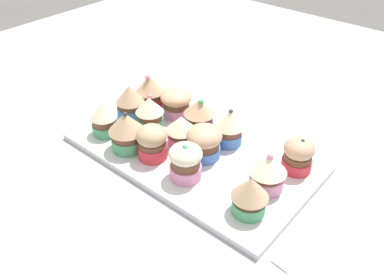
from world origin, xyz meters
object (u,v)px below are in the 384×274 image
object	(u,v)px
cupcake_1	(126,130)
cupcake_6	(150,113)
napkin	(331,263)
cupcake_12	(199,114)
cupcake_14	(298,155)
cupcake_8	(204,141)
cupcake_4	(250,194)
cupcake_10	(150,92)
baking_tray	(192,152)
cupcake_5	(130,101)
cupcake_2	(152,142)
cupcake_9	(268,171)
cupcake_3	(186,161)
cupcake_13	(229,126)
cupcake_7	(183,129)
cupcake_0	(104,118)
cupcake_11	(176,102)

from	to	relation	value
cupcake_1	cupcake_6	size ratio (longest dim) A/B	1.09
napkin	cupcake_12	bearing A→B (deg)	159.79
cupcake_1	cupcake_14	world-z (taller)	cupcake_1
cupcake_8	napkin	xyz separation A→B (cm)	(28.98, -6.78, -4.28)
cupcake_1	cupcake_12	bearing A→B (deg)	65.08
cupcake_4	cupcake_8	world-z (taller)	cupcake_4
cupcake_10	baking_tray	bearing A→B (deg)	-19.58
cupcake_5	cupcake_12	world-z (taller)	same
baking_tray	cupcake_2	size ratio (longest dim) A/B	6.85
cupcake_6	cupcake_9	bearing A→B (deg)	-0.27
cupcake_3	cupcake_12	xyz separation A→B (cm)	(-7.59, 12.94, 0.23)
baking_tray	cupcake_13	distance (cm)	8.79
baking_tray	cupcake_7	bearing A→B (deg)	171.22
cupcake_5	cupcake_9	world-z (taller)	cupcake_5
cupcake_6	cupcake_14	world-z (taller)	cupcake_6
cupcake_0	cupcake_2	xyz separation A→B (cm)	(12.89, 0.64, -0.16)
baking_tray	cupcake_4	size ratio (longest dim) A/B	6.71
cupcake_3	cupcake_12	bearing A→B (deg)	120.38
cupcake_6	cupcake_14	xyz separation A→B (cm)	(29.50, 7.61, -0.52)
cupcake_8	cupcake_10	size ratio (longest dim) A/B	0.82
cupcake_3	cupcake_4	distance (cm)	13.25
cupcake_0	cupcake_4	world-z (taller)	cupcake_0
cupcake_8	cupcake_2	bearing A→B (deg)	-138.25
cupcake_3	cupcake_4	size ratio (longest dim) A/B	1.02
cupcake_2	cupcake_14	world-z (taller)	same
cupcake_2	cupcake_9	bearing A→B (deg)	17.21
baking_tray	cupcake_5	xyz separation A→B (cm)	(-17.81, 0.65, 4.37)
cupcake_4	napkin	xyz separation A→B (cm)	(14.43, -0.10, -4.63)
cupcake_0	cupcake_13	world-z (taller)	cupcake_13
baking_tray	cupcake_10	bearing A→B (deg)	160.42
baking_tray	cupcake_10	distance (cm)	18.91
baking_tray	cupcake_8	bearing A→B (deg)	-0.45
cupcake_9	napkin	world-z (taller)	cupcake_9
cupcake_5	napkin	bearing A→B (deg)	-8.53
cupcake_14	cupcake_3	bearing A→B (deg)	-133.86
baking_tray	cupcake_8	xyz separation A→B (cm)	(2.96, -0.02, 3.98)
cupcake_12	cupcake_4	bearing A→B (deg)	-31.73
cupcake_13	cupcake_1	bearing A→B (deg)	-134.51
baking_tray	cupcake_0	xyz separation A→B (cm)	(-17.14, -7.10, 4.24)
cupcake_13	napkin	size ratio (longest dim) A/B	0.61
cupcake_5	cupcake_11	world-z (taller)	cupcake_5
cupcake_4	cupcake_14	world-z (taller)	cupcake_4
cupcake_10	cupcake_12	world-z (taller)	cupcake_10
cupcake_6	cupcake_11	bearing A→B (deg)	86.47
cupcake_2	cupcake_6	distance (cm)	9.65
cupcake_6	cupcake_8	distance (cm)	14.25
cupcake_7	cupcake_10	bearing A→B (deg)	158.50
cupcake_12	cupcake_8	bearing A→B (deg)	-44.64
cupcake_7	cupcake_14	xyz separation A→B (cm)	(20.98, 7.32, -0.07)
cupcake_0	cupcake_7	xyz separation A→B (cm)	(14.37, 7.52, -0.28)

